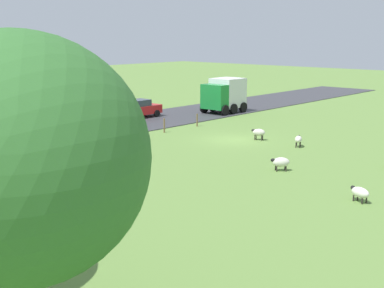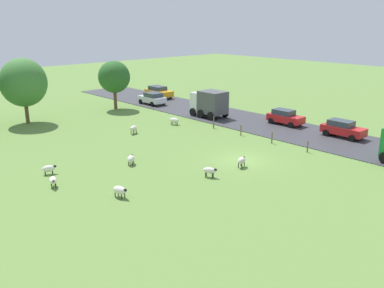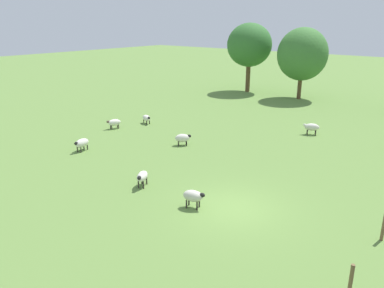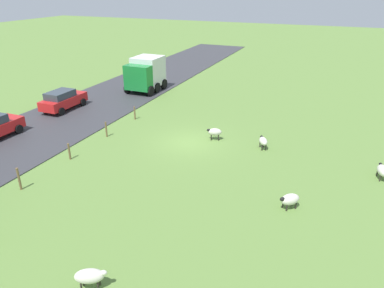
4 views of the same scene
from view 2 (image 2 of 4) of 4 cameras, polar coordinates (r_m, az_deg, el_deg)
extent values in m
plane|color=olive|center=(34.67, 6.93, -2.19)|extent=(160.00, 160.00, 0.00)
cube|color=#38383D|center=(43.24, 16.36, 1.09)|extent=(8.00, 80.00, 0.06)
ellipsoid|color=silver|center=(32.94, -19.05, -3.19)|extent=(1.06, 0.76, 0.48)
ellipsoid|color=black|center=(32.94, -18.29, -2.92)|extent=(0.30, 0.26, 0.20)
cylinder|color=#2D2823|center=(33.19, -18.57, -3.59)|extent=(0.07, 0.07, 0.28)
cylinder|color=#2D2823|center=(32.94, -18.53, -3.73)|extent=(0.07, 0.07, 0.28)
cylinder|color=#2D2823|center=(33.16, -19.47, -3.69)|extent=(0.07, 0.07, 0.28)
cylinder|color=#2D2823|center=(32.91, -19.44, -3.84)|extent=(0.07, 0.07, 0.28)
ellipsoid|color=silver|center=(42.68, -8.01, 2.15)|extent=(1.16, 0.93, 0.52)
ellipsoid|color=silver|center=(42.23, -8.34, 2.14)|extent=(0.31, 0.28, 0.20)
cylinder|color=#2D2823|center=(42.46, -8.01, 1.55)|extent=(0.07, 0.07, 0.36)
cylinder|color=#2D2823|center=(42.60, -8.35, 1.58)|extent=(0.07, 0.07, 0.36)
cylinder|color=#2D2823|center=(42.94, -7.64, 1.74)|extent=(0.07, 0.07, 0.36)
cylinder|color=#2D2823|center=(43.08, -7.98, 1.77)|extent=(0.07, 0.07, 0.36)
ellipsoid|color=silver|center=(30.39, -18.49, -4.74)|extent=(0.81, 1.10, 0.48)
ellipsoid|color=brown|center=(29.91, -18.45, -4.85)|extent=(0.26, 0.31, 0.20)
cylinder|color=#2D2823|center=(30.26, -18.15, -5.48)|extent=(0.07, 0.07, 0.31)
cylinder|color=#2D2823|center=(30.25, -18.65, -5.54)|extent=(0.07, 0.07, 0.31)
cylinder|color=#2D2823|center=(30.77, -18.22, -5.12)|extent=(0.07, 0.07, 0.31)
cylinder|color=#2D2823|center=(30.76, -18.72, -5.17)|extent=(0.07, 0.07, 0.31)
ellipsoid|color=silver|center=(27.58, -9.87, -6.23)|extent=(0.74, 1.15, 0.53)
ellipsoid|color=black|center=(27.21, -9.13, -6.25)|extent=(0.23, 0.29, 0.20)
cylinder|color=#2D2823|center=(27.63, -9.19, -6.97)|extent=(0.07, 0.07, 0.32)
cylinder|color=#2D2823|center=(27.44, -9.61, -7.16)|extent=(0.07, 0.07, 0.32)
cylinder|color=#2D2823|center=(28.01, -10.06, -6.67)|extent=(0.07, 0.07, 0.32)
cylinder|color=#2D2823|center=(27.82, -10.48, -6.86)|extent=(0.07, 0.07, 0.32)
ellipsoid|color=beige|center=(32.79, 6.80, -2.25)|extent=(1.01, 0.75, 0.51)
ellipsoid|color=black|center=(33.13, 7.10, -1.85)|extent=(0.30, 0.25, 0.20)
cylinder|color=#2D2823|center=(33.18, 6.72, -2.71)|extent=(0.07, 0.07, 0.38)
cylinder|color=#2D2823|center=(33.08, 7.17, -2.79)|extent=(0.07, 0.07, 0.38)
cylinder|color=#2D2823|center=(32.75, 6.38, -2.96)|extent=(0.07, 0.07, 0.38)
cylinder|color=#2D2823|center=(32.65, 6.83, -3.04)|extent=(0.07, 0.07, 0.38)
ellipsoid|color=silver|center=(45.91, -2.45, 3.28)|extent=(0.88, 1.22, 0.53)
ellipsoid|color=silver|center=(46.14, -3.02, 3.49)|extent=(0.26, 0.31, 0.20)
cylinder|color=#2D2823|center=(46.02, -2.87, 2.84)|extent=(0.07, 0.07, 0.32)
cylinder|color=#2D2823|center=(46.26, -2.69, 2.92)|extent=(0.07, 0.07, 0.32)
cylinder|color=#2D2823|center=(45.73, -2.21, 2.76)|extent=(0.07, 0.07, 0.32)
cylinder|color=#2D2823|center=(45.97, -2.03, 2.84)|extent=(0.07, 0.07, 0.32)
ellipsoid|color=silver|center=(30.58, 2.40, -3.62)|extent=(0.85, 1.06, 0.46)
ellipsoid|color=black|center=(30.42, 3.22, -3.54)|extent=(0.28, 0.31, 0.20)
cylinder|color=#2D2823|center=(30.75, 2.93, -4.22)|extent=(0.07, 0.07, 0.36)
cylinder|color=#2D2823|center=(30.52, 2.79, -4.38)|extent=(0.07, 0.07, 0.36)
cylinder|color=#2D2823|center=(30.89, 2.00, -4.11)|extent=(0.07, 0.07, 0.36)
cylinder|color=#2D2823|center=(30.67, 1.85, -4.26)|extent=(0.07, 0.07, 0.36)
ellipsoid|color=silver|center=(33.52, -8.36, -2.02)|extent=(1.06, 1.05, 0.54)
ellipsoid|color=black|center=(33.90, -8.23, -1.58)|extent=(0.31, 0.31, 0.20)
cylinder|color=#2D2823|center=(33.90, -8.50, -2.43)|extent=(0.07, 0.07, 0.30)
cylinder|color=#2D2823|center=(33.85, -8.01, -2.44)|extent=(0.07, 0.07, 0.30)
cylinder|color=#2D2823|center=(33.42, -8.67, -2.72)|extent=(0.07, 0.07, 0.30)
cylinder|color=#2D2823|center=(33.36, -8.17, -2.74)|extent=(0.07, 0.07, 0.30)
cylinder|color=brown|center=(49.88, -21.68, 4.10)|extent=(0.41, 0.41, 2.59)
ellipsoid|color=#3D7533|center=(49.34, -22.08, 7.81)|extent=(5.03, 5.03, 5.27)
cylinder|color=brown|center=(54.83, -10.46, 6.08)|extent=(0.42, 0.42, 2.65)
ellipsoid|color=#285B23|center=(54.39, -10.61, 9.02)|extent=(4.02, 4.02, 4.04)
cylinder|color=brown|center=(37.60, 15.54, -0.35)|extent=(0.12, 0.12, 1.05)
cylinder|color=brown|center=(39.62, 10.89, 0.87)|extent=(0.12, 0.12, 1.11)
cylinder|color=brown|center=(41.90, 6.71, 1.88)|extent=(0.12, 0.12, 1.05)
cylinder|color=brown|center=(44.35, 2.98, 2.94)|extent=(0.12, 0.12, 1.26)
cube|color=white|center=(50.44, 1.14, 5.87)|extent=(2.38, 1.20, 2.30)
cube|color=#4C4C51|center=(48.95, 2.84, 5.71)|extent=(2.38, 2.99, 2.62)
cylinder|color=black|center=(49.86, 0.14, 4.40)|extent=(0.30, 0.96, 0.96)
cylinder|color=black|center=(51.48, 2.08, 4.77)|extent=(0.30, 0.96, 0.96)
cylinder|color=black|center=(48.91, 1.22, 4.15)|extent=(0.30, 0.96, 0.96)
cylinder|color=black|center=(50.55, 3.16, 4.54)|extent=(0.30, 0.96, 0.96)
cylinder|color=black|center=(47.77, 2.59, 3.83)|extent=(0.30, 0.96, 0.96)
cylinder|color=black|center=(49.45, 4.53, 4.24)|extent=(0.30, 0.96, 0.96)
cube|color=orange|center=(62.09, -4.53, 7.01)|extent=(1.92, 4.57, 0.79)
cube|color=#333D47|center=(62.25, -4.75, 7.65)|extent=(1.69, 2.51, 0.56)
cylinder|color=black|center=(61.62, -2.96, 6.59)|extent=(0.22, 0.64, 0.64)
cylinder|color=black|center=(60.42, -4.36, 6.36)|extent=(0.22, 0.64, 0.64)
cylinder|color=black|center=(63.89, -4.68, 6.92)|extent=(0.22, 0.64, 0.64)
cylinder|color=black|center=(62.74, -6.07, 6.70)|extent=(0.22, 0.64, 0.64)
cube|color=red|center=(43.37, 20.01, 1.80)|extent=(1.71, 4.16, 0.75)
cube|color=#333D47|center=(43.35, 19.73, 2.72)|extent=(1.50, 2.29, 0.56)
cylinder|color=black|center=(43.64, 22.04, 1.16)|extent=(0.22, 0.64, 0.64)
cylinder|color=black|center=(42.14, 21.03, 0.74)|extent=(0.22, 0.64, 0.64)
cylinder|color=black|center=(44.79, 18.95, 1.85)|extent=(0.22, 0.64, 0.64)
cylinder|color=black|center=(43.33, 17.86, 1.48)|extent=(0.22, 0.64, 0.64)
cube|color=silver|center=(57.24, -5.50, 6.13)|extent=(1.96, 3.98, 0.73)
cube|color=#333D47|center=(56.89, -5.33, 6.73)|extent=(1.72, 2.19, 0.56)
cylinder|color=black|center=(57.75, -7.05, 5.80)|extent=(0.22, 0.64, 0.64)
cylinder|color=black|center=(58.90, -5.50, 6.06)|extent=(0.22, 0.64, 0.64)
cylinder|color=black|center=(55.71, -5.47, 5.46)|extent=(0.22, 0.64, 0.64)
cylinder|color=black|center=(56.90, -3.90, 5.73)|extent=(0.22, 0.64, 0.64)
cube|color=red|center=(46.86, 12.69, 3.46)|extent=(1.70, 4.00, 0.75)
cube|color=#333D47|center=(46.89, 12.44, 4.30)|extent=(1.50, 2.20, 0.56)
cylinder|color=black|center=(46.95, 14.56, 2.88)|extent=(0.22, 0.64, 0.64)
cylinder|color=black|center=(45.56, 13.38, 2.55)|extent=(0.22, 0.64, 0.64)
cylinder|color=black|center=(48.35, 11.98, 3.44)|extent=(0.22, 0.64, 0.64)
cylinder|color=black|center=(47.00, 10.77, 3.14)|extent=(0.22, 0.64, 0.64)
camera|label=1|loc=(51.23, -40.92, 8.58)|focal=50.09mm
camera|label=3|loc=(34.33, 33.57, 8.54)|focal=35.55mm
camera|label=4|loc=(44.57, -21.68, 13.84)|focal=33.50mm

